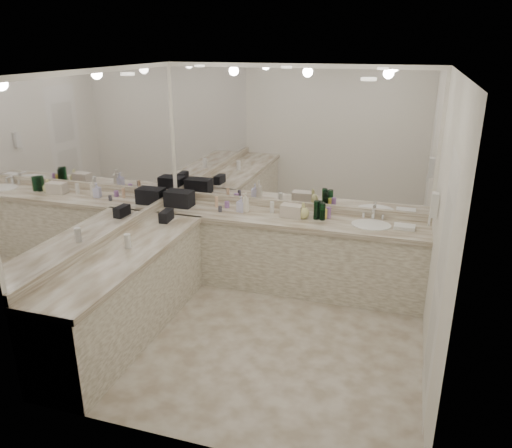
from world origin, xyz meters
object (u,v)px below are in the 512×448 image
(soap_bottle_a, at_px, (246,202))
(soap_bottle_c, at_px, (303,211))
(wall_phone, at_px, (434,205))
(black_toiletry_bag, at_px, (179,199))
(sink, at_px, (371,226))
(soap_bottle_b, at_px, (241,204))
(hand_towel, at_px, (404,227))
(cream_cosmetic_case, at_px, (292,211))

(soap_bottle_a, relative_size, soap_bottle_c, 1.30)
(wall_phone, relative_size, black_toiletry_bag, 0.72)
(black_toiletry_bag, xyz_separation_m, soap_bottle_c, (1.56, 0.02, -0.00))
(sink, relative_size, soap_bottle_c, 2.37)
(black_toiletry_bag, xyz_separation_m, soap_bottle_a, (0.86, 0.03, 0.02))
(black_toiletry_bag, distance_m, soap_bottle_b, 0.80)
(black_toiletry_bag, relative_size, soap_bottle_b, 1.71)
(hand_towel, distance_m, soap_bottle_b, 1.90)
(hand_towel, relative_size, soap_bottle_c, 1.22)
(sink, distance_m, wall_phone, 0.91)
(sink, height_order, soap_bottle_c, soap_bottle_c)
(sink, relative_size, cream_cosmetic_case, 1.76)
(wall_phone, xyz_separation_m, black_toiletry_bag, (-2.95, 0.49, -0.35))
(wall_phone, bearing_deg, sink, 140.43)
(wall_phone, bearing_deg, soap_bottle_b, 166.62)
(cream_cosmetic_case, xyz_separation_m, soap_bottle_c, (0.14, -0.00, 0.02))
(sink, height_order, soap_bottle_b, soap_bottle_b)
(black_toiletry_bag, distance_m, cream_cosmetic_case, 1.43)
(wall_phone, relative_size, soap_bottle_c, 1.29)
(wall_phone, bearing_deg, hand_towel, 116.56)
(black_toiletry_bag, height_order, soap_bottle_b, soap_bottle_b)
(cream_cosmetic_case, bearing_deg, soap_bottle_c, 2.27)
(wall_phone, height_order, soap_bottle_c, wall_phone)
(sink, xyz_separation_m, soap_bottle_c, (-0.78, 0.00, 0.10))
(hand_towel, distance_m, soap_bottle_c, 1.14)
(wall_phone, xyz_separation_m, soap_bottle_c, (-1.38, 0.50, -0.36))
(soap_bottle_a, xyz_separation_m, soap_bottle_b, (-0.05, -0.00, -0.02))
(cream_cosmetic_case, xyz_separation_m, soap_bottle_a, (-0.57, 0.01, 0.05))
(sink, xyz_separation_m, soap_bottle_b, (-1.54, 0.01, 0.10))
(soap_bottle_c, bearing_deg, sink, -0.32)
(soap_bottle_b, bearing_deg, wall_phone, -13.38)
(cream_cosmetic_case, relative_size, soap_bottle_a, 1.04)
(soap_bottle_a, distance_m, soap_bottle_c, 0.71)
(hand_towel, relative_size, soap_bottle_a, 0.94)
(cream_cosmetic_case, distance_m, soap_bottle_a, 0.57)
(hand_towel, relative_size, soap_bottle_b, 1.16)
(wall_phone, bearing_deg, cream_cosmetic_case, 161.50)
(black_toiletry_bag, bearing_deg, wall_phone, -9.40)
(soap_bottle_a, xyz_separation_m, soap_bottle_c, (0.71, -0.01, -0.03))
(sink, relative_size, wall_phone, 1.83)
(cream_cosmetic_case, relative_size, hand_towel, 1.10)
(soap_bottle_a, relative_size, soap_bottle_b, 1.23)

